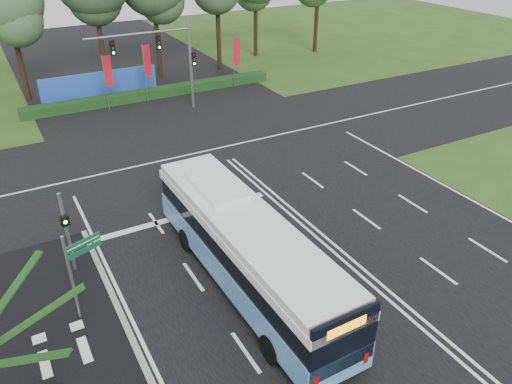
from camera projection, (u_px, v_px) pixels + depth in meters
ground at (315, 237)px, 25.07m from camera, size 120.00×120.00×0.00m
road_main at (315, 236)px, 25.06m from camera, size 20.00×120.00×0.04m
road_cross at (215, 149)px, 34.20m from camera, size 120.00×14.00×0.05m
bike_path at (71, 377)px, 17.50m from camera, size 5.00×18.00×0.06m
kerb_strip at (137, 351)px, 18.50m from camera, size 0.25×18.00×0.12m
city_bus at (247, 250)px, 20.93m from camera, size 2.96×13.09×3.75m
pedestrian_signal at (67, 230)px, 21.65m from camera, size 0.37×0.44×4.02m
street_sign at (77, 264)px, 19.10m from camera, size 1.46×0.62×3.96m
banner_flag_left at (107, 75)px, 39.46m from camera, size 0.67×0.16×4.57m
banner_flag_mid at (147, 64)px, 41.40m from camera, size 0.70×0.23×4.87m
banner_flag_right at (236, 55)px, 44.89m from camera, size 0.68×0.08×4.58m
traffic_light_gantry at (168, 54)px, 38.48m from camera, size 8.41×0.28×7.00m
hedge at (154, 93)px, 43.53m from camera, size 22.00×1.20×0.80m
blue_hoarding at (100, 85)px, 43.41m from camera, size 10.00×0.30×2.20m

